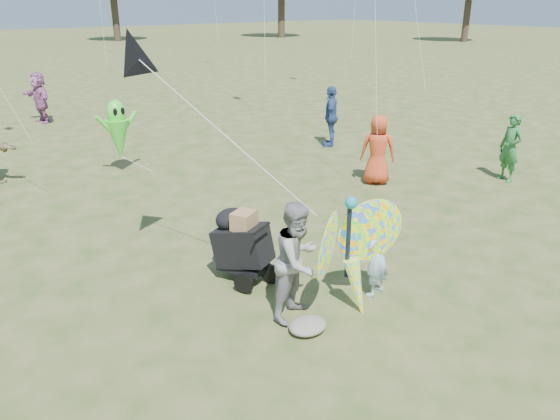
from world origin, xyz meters
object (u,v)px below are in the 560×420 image
object	(u,v)px
adult_man	(298,261)
butterfly_kite	(352,254)
alien_kite	(118,133)
crowd_a	(378,150)
crowd_c	(331,116)
crowd_j	(39,97)
crowd_f	(510,148)
child_girl	(377,256)
jogging_stroller	(241,240)

from	to	relation	value
adult_man	butterfly_kite	world-z (taller)	butterfly_kite
adult_man	alien_kite	world-z (taller)	alien_kite
butterfly_kite	crowd_a	bearing A→B (deg)	38.37
butterfly_kite	alien_kite	bearing A→B (deg)	88.69
crowd_c	butterfly_kite	world-z (taller)	crowd_c
adult_man	crowd_j	distance (m)	14.64
butterfly_kite	alien_kite	size ratio (longest dim) A/B	1.03
crowd_a	crowd_f	bearing A→B (deg)	-167.80
child_girl	butterfly_kite	size ratio (longest dim) A/B	0.67
crowd_f	crowd_j	bearing A→B (deg)	-139.73
child_girl	crowd_a	world-z (taller)	crowd_a
crowd_c	crowd_f	xyz separation A→B (m)	(0.94, -4.85, -0.07)
butterfly_kite	crowd_j	bearing A→B (deg)	88.25
adult_man	alien_kite	xyz separation A→B (m)	(0.82, 7.48, 0.18)
crowd_c	butterfly_kite	xyz separation A→B (m)	(-5.87, -6.55, -0.02)
crowd_a	crowd_j	world-z (taller)	crowd_j
crowd_c	adult_man	bearing A→B (deg)	0.78
crowd_f	jogging_stroller	world-z (taller)	crowd_f
crowd_c	crowd_f	distance (m)	4.94
child_girl	crowd_j	world-z (taller)	crowd_j
crowd_c	crowd_j	xyz separation A→B (m)	(-5.42, 8.38, -0.01)
crowd_f	jogging_stroller	distance (m)	7.45
child_girl	crowd_a	distance (m)	5.06
crowd_f	crowd_c	bearing A→B (deg)	-154.42
adult_man	jogging_stroller	bearing A→B (deg)	72.43
child_girl	crowd_c	distance (m)	8.40
crowd_a	alien_kite	bearing A→B (deg)	0.45
crowd_a	jogging_stroller	distance (m)	5.28
crowd_f	alien_kite	xyz separation A→B (m)	(-6.64, 6.10, 0.20)
adult_man	crowd_f	bearing A→B (deg)	-6.77
jogging_stroller	adult_man	bearing A→B (deg)	-114.89
crowd_a	crowd_j	size ratio (longest dim) A/B	0.93
alien_kite	adult_man	bearing A→B (deg)	-96.26
child_girl	crowd_f	world-z (taller)	crowd_f
crowd_j	alien_kite	world-z (taller)	alien_kite
crowd_c	crowd_j	world-z (taller)	crowd_c
crowd_c	alien_kite	xyz separation A→B (m)	(-5.70, 1.25, 0.13)
adult_man	crowd_f	size ratio (longest dim) A/B	1.03
crowd_j	butterfly_kite	xyz separation A→B (m)	(-0.46, -14.92, -0.02)
crowd_j	jogging_stroller	size ratio (longest dim) A/B	1.45
crowd_a	crowd_c	bearing A→B (deg)	-69.40
adult_man	crowd_j	bearing A→B (deg)	68.49
child_girl	alien_kite	bearing A→B (deg)	-96.19
crowd_a	adult_man	bearing A→B (deg)	78.94
alien_kite	jogging_stroller	bearing A→B (deg)	-97.48
child_girl	crowd_f	distance (m)	6.47
butterfly_kite	child_girl	bearing A→B (deg)	4.93
child_girl	butterfly_kite	world-z (taller)	butterfly_kite
crowd_a	jogging_stroller	bearing A→B (deg)	66.97
alien_kite	child_girl	bearing A→B (deg)	-87.15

